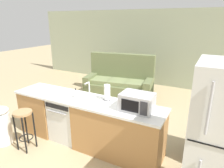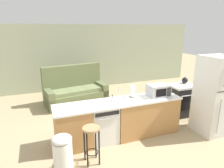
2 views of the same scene
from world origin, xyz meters
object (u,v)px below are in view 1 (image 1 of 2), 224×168
(trash_bin, at_px, (1,125))
(couch, at_px, (120,83))
(microwave, at_px, (137,102))
(refrigerator, at_px, (223,150))
(soap_bottle, at_px, (76,94))
(bar_stool, at_px, (24,122))
(dishwasher, at_px, (69,118))
(paper_towel_roll, at_px, (107,93))
(stove_range, at_px, (218,138))

(trash_bin, height_order, couch, couch)
(microwave, bearing_deg, couch, 120.71)
(refrigerator, xyz_separation_m, soap_bottle, (-2.38, 0.54, 0.03))
(trash_bin, bearing_deg, bar_stool, 9.54)
(dishwasher, bearing_deg, bar_stool, -124.28)
(bar_stool, bearing_deg, couch, 84.57)
(microwave, distance_m, trash_bin, 2.59)
(dishwasher, xyz_separation_m, refrigerator, (2.60, -0.55, 0.52))
(soap_bottle, bearing_deg, bar_stool, -135.61)
(microwave, relative_size, paper_towel_roll, 1.77)
(refrigerator, bearing_deg, couch, 131.05)
(microwave, bearing_deg, stove_range, 24.67)
(stove_range, height_order, refrigerator, refrigerator)
(microwave, height_order, soap_bottle, microwave)
(bar_stool, bearing_deg, paper_towel_roll, 33.33)
(paper_towel_roll, bearing_deg, refrigerator, -21.17)
(stove_range, distance_m, microwave, 1.44)
(bar_stool, distance_m, couch, 3.27)
(stove_range, xyz_separation_m, soap_bottle, (-2.38, -0.56, 0.52))
(paper_towel_roll, bearing_deg, dishwasher, -168.96)
(microwave, xyz_separation_m, paper_towel_roll, (-0.62, 0.15, -0.00))
(dishwasher, relative_size, soap_bottle, 4.77)
(dishwasher, bearing_deg, stove_range, 11.91)
(dishwasher, height_order, soap_bottle, soap_bottle)
(refrigerator, distance_m, couch, 4.21)
(paper_towel_roll, bearing_deg, stove_range, 12.29)
(soap_bottle, bearing_deg, dishwasher, 178.14)
(microwave, distance_m, paper_towel_roll, 0.64)
(refrigerator, distance_m, paper_towel_roll, 1.95)
(dishwasher, distance_m, soap_bottle, 0.59)
(dishwasher, height_order, bar_stool, dishwasher)
(microwave, relative_size, soap_bottle, 2.84)
(couch, bearing_deg, dishwasher, -86.92)
(microwave, relative_size, bar_stool, 0.68)
(paper_towel_roll, xyz_separation_m, soap_bottle, (-0.57, -0.16, -0.07))
(stove_range, bearing_deg, bar_stool, -158.40)
(microwave, bearing_deg, soap_bottle, -179.72)
(trash_bin, xyz_separation_m, couch, (0.85, 3.35, 0.02))
(dishwasher, bearing_deg, soap_bottle, -1.86)
(stove_range, relative_size, paper_towel_roll, 3.19)
(stove_range, relative_size, soap_bottle, 5.11)
(dishwasher, height_order, paper_towel_roll, paper_towel_roll)
(stove_range, xyz_separation_m, paper_towel_roll, (-1.81, -0.40, 0.59))
(stove_range, relative_size, trash_bin, 1.22)
(stove_range, height_order, soap_bottle, soap_bottle)
(couch, bearing_deg, refrigerator, -48.95)
(bar_stool, relative_size, trash_bin, 1.00)
(dishwasher, distance_m, microwave, 1.53)
(stove_range, bearing_deg, dishwasher, -168.09)
(stove_range, height_order, microwave, microwave)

